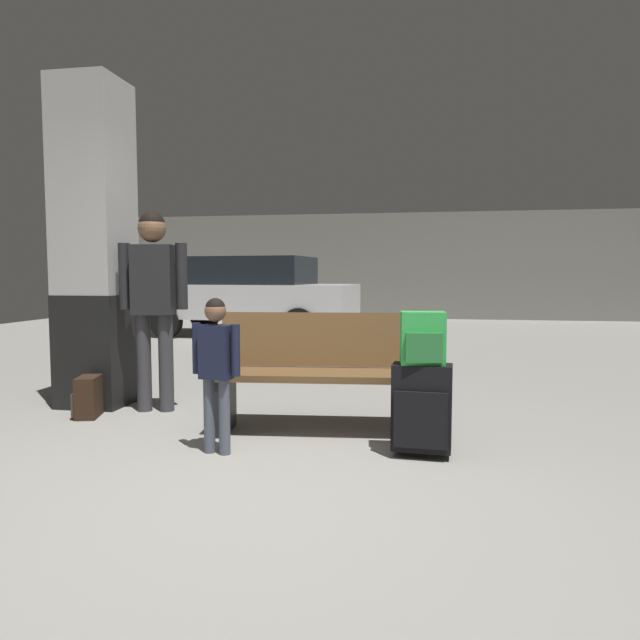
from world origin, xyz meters
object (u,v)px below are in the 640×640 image
backpack_dark_floor (88,397)px  parked_car_far (249,294)px  structural_pillar (95,246)px  backpack_bright (423,339)px  bench (321,373)px  adult (153,289)px  child (216,358)px  suitcase (422,408)px

backpack_dark_floor → parked_car_far: (-0.57, 6.46, 0.64)m
structural_pillar → parked_car_far: structural_pillar is taller
backpack_bright → parked_car_far: size_ratio=0.08×
structural_pillar → backpack_dark_floor: structural_pillar is taller
backpack_dark_floor → parked_car_far: parked_car_far is taller
parked_car_far → bench: bearing=-68.7°
structural_pillar → backpack_dark_floor: size_ratio=8.49×
structural_pillar → backpack_dark_floor: bearing=-69.4°
bench → backpack_bright: 0.96m
bench → adult: bearing=165.7°
structural_pillar → parked_car_far: bearing=93.8°
bench → child: size_ratio=1.60×
suitcase → backpack_dark_floor: (-2.72, 0.58, -0.15)m
structural_pillar → adult: 0.75m
bench → parked_car_far: 7.03m
adult → child: bearing=-48.3°
structural_pillar → bench: structural_pillar is taller
suitcase → backpack_bright: 0.45m
suitcase → parked_car_far: bearing=115.1°
structural_pillar → suitcase: size_ratio=4.78×
backpack_bright → adult: 2.46m
suitcase → bench: bearing=146.1°
child → backpack_bright: bearing=7.1°
backpack_bright → backpack_dark_floor: (-2.73, 0.58, -0.60)m
child → bench: bearing=48.8°
child → backpack_dark_floor: (-1.39, 0.75, -0.47)m
suitcase → backpack_bright: (0.00, -0.00, 0.45)m
structural_pillar → bench: bearing=-14.3°
backpack_dark_floor → bench: bearing=-2.3°
bench → backpack_bright: size_ratio=4.83×
structural_pillar → backpack_dark_floor: (0.18, -0.47, -1.27)m
backpack_dark_floor → child: bearing=-28.2°
structural_pillar → suitcase: (2.90, -1.05, -1.11)m
bench → child: (-0.58, -0.67, 0.19)m
suitcase → child: child is taller
bench → adult: (-1.53, 0.39, 0.62)m
backpack_bright → bench: bearing=146.2°
backpack_dark_floor → parked_car_far: bearing=95.1°
backpack_bright → adult: adult is taller
adult → parked_car_far: bearing=99.4°
child → backpack_dark_floor: 1.65m
child → adult: (-0.94, 1.06, 0.42)m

